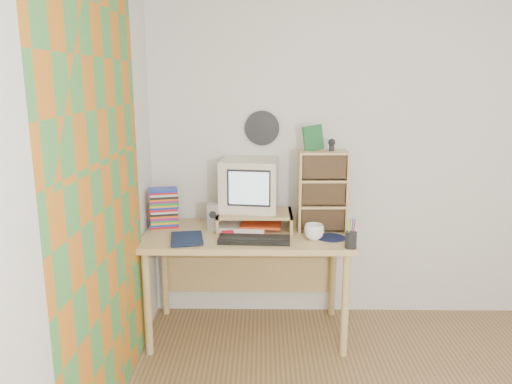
{
  "coord_description": "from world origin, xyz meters",
  "views": [
    {
      "loc": [
        -0.93,
        -1.88,
        1.79
      ],
      "look_at": [
        -0.97,
        1.33,
        1.05
      ],
      "focal_mm": 35.0,
      "sensor_mm": 36.0,
      "label": 1
    }
  ],
  "objects_px": {
    "cd_rack": "(322,191)",
    "mug": "(314,232)",
    "diary": "(171,237)",
    "keyboard": "(254,240)",
    "desk": "(248,248)",
    "crt_monitor": "(249,185)",
    "dvd_stack": "(164,208)"
  },
  "relations": [
    {
      "from": "crt_monitor",
      "to": "keyboard",
      "type": "relative_size",
      "value": 0.82
    },
    {
      "from": "diary",
      "to": "crt_monitor",
      "type": "bearing_deg",
      "value": 24.6
    },
    {
      "from": "diary",
      "to": "dvd_stack",
      "type": "bearing_deg",
      "value": 98.2
    },
    {
      "from": "desk",
      "to": "keyboard",
      "type": "distance_m",
      "value": 0.31
    },
    {
      "from": "crt_monitor",
      "to": "keyboard",
      "type": "distance_m",
      "value": 0.45
    },
    {
      "from": "crt_monitor",
      "to": "mug",
      "type": "xyz_separation_m",
      "value": [
        0.43,
        -0.29,
        -0.25
      ]
    },
    {
      "from": "crt_monitor",
      "to": "dvd_stack",
      "type": "bearing_deg",
      "value": -171.88
    },
    {
      "from": "dvd_stack",
      "to": "mug",
      "type": "relative_size",
      "value": 2.14
    },
    {
      "from": "dvd_stack",
      "to": "mug",
      "type": "bearing_deg",
      "value": -28.2
    },
    {
      "from": "mug",
      "to": "cd_rack",
      "type": "bearing_deg",
      "value": 71.34
    },
    {
      "from": "cd_rack",
      "to": "mug",
      "type": "relative_size",
      "value": 4.3
    },
    {
      "from": "desk",
      "to": "keyboard",
      "type": "bearing_deg",
      "value": -78.72
    },
    {
      "from": "keyboard",
      "to": "dvd_stack",
      "type": "distance_m",
      "value": 0.74
    },
    {
      "from": "keyboard",
      "to": "cd_rack",
      "type": "relative_size",
      "value": 0.83
    },
    {
      "from": "desk",
      "to": "dvd_stack",
      "type": "bearing_deg",
      "value": 172.46
    },
    {
      "from": "diary",
      "to": "keyboard",
      "type": "bearing_deg",
      "value": -10.53
    },
    {
      "from": "desk",
      "to": "crt_monitor",
      "type": "bearing_deg",
      "value": 82.02
    },
    {
      "from": "desk",
      "to": "crt_monitor",
      "type": "height_order",
      "value": "crt_monitor"
    },
    {
      "from": "keyboard",
      "to": "diary",
      "type": "xyz_separation_m",
      "value": [
        -0.54,
        0.01,
        0.01
      ]
    },
    {
      "from": "desk",
      "to": "diary",
      "type": "xyz_separation_m",
      "value": [
        -0.49,
        -0.25,
        0.16
      ]
    },
    {
      "from": "keyboard",
      "to": "diary",
      "type": "height_order",
      "value": "diary"
    },
    {
      "from": "dvd_stack",
      "to": "cd_rack",
      "type": "relative_size",
      "value": 0.5
    },
    {
      "from": "desk",
      "to": "diary",
      "type": "height_order",
      "value": "diary"
    },
    {
      "from": "keyboard",
      "to": "dvd_stack",
      "type": "xyz_separation_m",
      "value": [
        -0.65,
        0.34,
        0.12
      ]
    },
    {
      "from": "mug",
      "to": "desk",
      "type": "bearing_deg",
      "value": 155.46
    },
    {
      "from": "mug",
      "to": "diary",
      "type": "height_order",
      "value": "mug"
    },
    {
      "from": "desk",
      "to": "crt_monitor",
      "type": "distance_m",
      "value": 0.44
    },
    {
      "from": "cd_rack",
      "to": "mug",
      "type": "distance_m",
      "value": 0.32
    },
    {
      "from": "mug",
      "to": "diary",
      "type": "distance_m",
      "value": 0.93
    },
    {
      "from": "desk",
      "to": "diary",
      "type": "distance_m",
      "value": 0.57
    },
    {
      "from": "cd_rack",
      "to": "diary",
      "type": "bearing_deg",
      "value": -166.63
    },
    {
      "from": "keyboard",
      "to": "cd_rack",
      "type": "xyz_separation_m",
      "value": [
        0.46,
        0.27,
        0.26
      ]
    }
  ]
}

